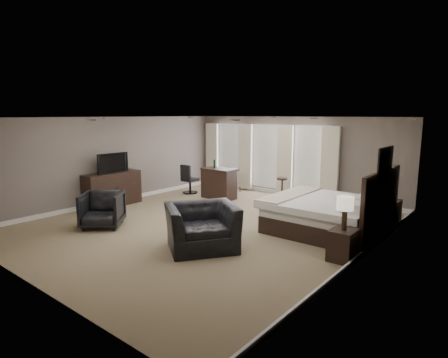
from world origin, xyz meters
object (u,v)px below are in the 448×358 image
Objects in this scene: lamp_near at (345,213)px; dresser at (112,189)px; nightstand_far at (389,212)px; bar_stool_left at (235,180)px; nightstand_near at (343,245)px; bar_counter at (219,183)px; armchair_far at (102,208)px; bar_stool_right at (282,189)px; lamp_far at (391,186)px; bed at (331,199)px; armchair_near at (202,219)px; tv at (111,170)px; desk_chair at (190,179)px.

lamp_near is 6.93m from dresser.
nightstand_far is 5.35m from bar_stool_left.
bar_counter is at bearing 153.62° from nightstand_near.
armchair_far is (-5.28, -1.61, 0.18)m from nightstand_near.
lamp_far is at bearing -10.52° from bar_stool_right.
nightstand_near is 0.86× the size of lamp_far.
bar_stool_right is at bearing 169.48° from nightstand_far.
armchair_far is at bearing -92.59° from bar_counter.
bar_counter is at bearing -175.84° from lamp_far.
bed reaches higher than nightstand_far.
bed is 3.56× the size of lamp_far.
nightstand_near is 0.94× the size of nightstand_far.
armchair_near reaches higher than nightstand_far.
bar_stool_right reaches higher than nightstand_near.
bar_counter is at bearing -150.33° from bar_stool_right.
lamp_far is (0.00, 2.90, 0.67)m from nightstand_near.
bed is 4.94m from bar_stool_left.
armchair_near is 5.61m from bar_stool_left.
bar_counter is (-5.10, -0.37, -0.47)m from lamp_far.
dresser reaches higher than nightstand_far.
nightstand_near is 6.97m from tv.
nightstand_near is at bearing -28.67° from armchair_near.
bed is 1.75× the size of armchair_near.
lamp_near reaches higher than dresser.
bed is at bearing -74.73° from tv.
lamp_far reaches higher than tv.
nightstand_near is 0.60m from lamp_near.
armchair_far is (1.64, -1.41, -0.59)m from tv.
bar_counter is 1.36× the size of bar_stool_left.
bed is 3.06m from armchair_near.
bar_stool_right is at bearing -161.06° from desk_chair.
desk_chair is (-6.37, -0.39, 0.19)m from nightstand_far.
armchair_near reaches higher than bar_stool_left.
armchair_near is at bearing -120.98° from lamp_far.
dresser is at bearing 113.15° from armchair_near.
armchair_near is at bearing -154.25° from lamp_near.
armchair_far is (-5.28, -1.61, -0.43)m from lamp_near.
dresser is 0.56m from tv.
nightstand_far is at bearing -8.02° from bar_stool_left.
dresser is at bearing -178.38° from lamp_near.
desk_chair is at bearing -176.50° from nightstand_far.
armchair_far is (-2.83, -0.42, -0.13)m from armchair_near.
lamp_far is 0.82× the size of bar_stool_left.
dresser reaches higher than nightstand_near.
nightstand_near is at bearing -26.38° from bar_counter.
bar_counter is 1.27m from desk_chair.
armchair_far is at bearing 134.11° from armchair_near.
dresser is (-6.92, -3.10, 0.19)m from nightstand_far.
armchair_far is at bearing -145.19° from bed.
nightstand_near is at bearing 0.00° from lamp_near.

